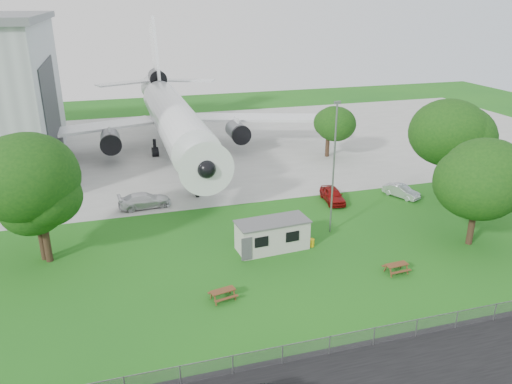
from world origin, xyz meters
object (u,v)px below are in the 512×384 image
object	(u,v)px
airliner	(173,116)
picnic_east	(396,273)
picnic_west	(223,299)
site_cabin	(272,235)

from	to	relation	value
airliner	picnic_east	distance (m)	40.19
airliner	picnic_east	world-z (taller)	airliner
picnic_west	picnic_east	size ratio (longest dim) A/B	1.00
airliner	picnic_west	xyz separation A→B (m)	(-1.82, -37.74, -5.27)
picnic_east	site_cabin	bearing A→B (deg)	136.91
site_cabin	airliner	bearing A→B (deg)	97.33
site_cabin	picnic_east	xyz separation A→B (m)	(8.06, -6.65, -1.31)
airliner	picnic_east	size ratio (longest dim) A/B	26.52
site_cabin	picnic_west	xyz separation A→B (m)	(-5.85, -6.42, -1.31)
airliner	site_cabin	xyz separation A→B (m)	(4.03, -31.32, -3.96)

